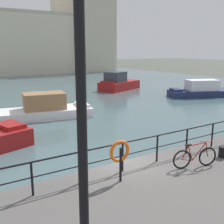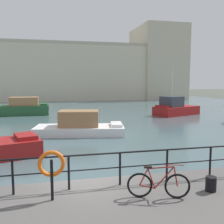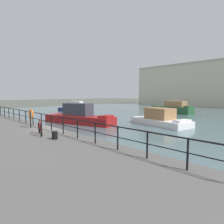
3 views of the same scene
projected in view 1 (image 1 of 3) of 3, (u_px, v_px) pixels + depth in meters
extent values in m
plane|color=#4C5147|center=(124.00, 186.00, 10.98)|extent=(240.00, 240.00, 0.00)
cube|color=#C0B69F|center=(83.00, 34.00, 68.86)|extent=(10.79, 14.90, 18.12)
cube|color=maroon|center=(10.00, 125.00, 15.65)|extent=(1.54, 1.92, 0.24)
cube|color=navy|center=(202.00, 93.00, 31.81)|extent=(8.04, 5.24, 0.73)
cube|color=silver|center=(202.00, 85.00, 31.58)|extent=(3.96, 3.08, 1.19)
cube|color=navy|center=(176.00, 90.00, 31.16)|extent=(1.52, 2.00, 0.24)
cube|color=maroon|center=(119.00, 85.00, 37.07)|extent=(6.68, 4.83, 1.12)
cube|color=#333842|center=(115.00, 77.00, 36.05)|extent=(2.96, 2.88, 1.33)
cube|color=maroon|center=(108.00, 82.00, 34.90)|extent=(1.40, 2.07, 0.24)
cylinder|color=silver|center=(116.00, 57.00, 35.48)|extent=(0.10, 0.10, 3.78)
cube|color=white|center=(45.00, 113.00, 21.95)|extent=(7.60, 4.04, 0.70)
cube|color=#997047|center=(44.00, 101.00, 21.71)|extent=(3.47, 2.55, 1.28)
cube|color=white|center=(82.00, 104.00, 22.94)|extent=(1.20, 2.09, 0.24)
cylinder|color=black|center=(32.00, 179.00, 8.04)|extent=(0.07, 0.07, 1.05)
cylinder|color=black|center=(81.00, 167.00, 8.87)|extent=(0.07, 0.07, 1.05)
cylinder|color=black|center=(123.00, 157.00, 9.69)|extent=(0.07, 0.07, 1.05)
cylinder|color=black|center=(157.00, 149.00, 10.52)|extent=(0.07, 0.07, 1.05)
cylinder|color=black|center=(187.00, 141.00, 11.35)|extent=(0.07, 0.07, 1.05)
cylinder|color=black|center=(212.00, 135.00, 12.18)|extent=(0.07, 0.07, 1.05)
cylinder|color=black|center=(123.00, 143.00, 9.58)|extent=(25.62, 0.06, 0.06)
cylinder|color=black|center=(123.00, 156.00, 9.68)|extent=(25.62, 0.04, 0.04)
torus|color=black|center=(207.00, 157.00, 10.17)|extent=(0.71, 0.26, 0.72)
torus|color=black|center=(182.00, 159.00, 9.90)|extent=(0.71, 0.26, 0.72)
cylinder|color=maroon|center=(199.00, 151.00, 10.03)|extent=(0.54, 0.19, 0.66)
cylinder|color=maroon|center=(190.00, 153.00, 9.94)|extent=(0.23, 0.10, 0.58)
cylinder|color=maroon|center=(197.00, 144.00, 9.94)|extent=(0.70, 0.24, 0.11)
cylinder|color=maroon|center=(187.00, 160.00, 9.97)|extent=(0.42, 0.16, 0.12)
cylinder|color=maroon|center=(185.00, 153.00, 9.88)|extent=(0.26, 0.11, 0.51)
cylinder|color=maroon|center=(207.00, 150.00, 10.10)|extent=(0.14, 0.07, 0.57)
cube|color=black|center=(188.00, 145.00, 9.84)|extent=(0.24, 0.15, 0.05)
cylinder|color=maroon|center=(206.00, 141.00, 10.01)|extent=(0.50, 0.17, 0.02)
cylinder|color=black|center=(223.00, 152.00, 11.03)|extent=(0.32, 0.32, 0.44)
cylinder|color=black|center=(121.00, 165.00, 8.92)|extent=(0.08, 0.08, 1.15)
torus|color=orange|center=(120.00, 151.00, 8.87)|extent=(0.75, 0.11, 0.75)
cylinder|color=black|center=(84.00, 203.00, 3.39)|extent=(0.12, 0.12, 4.77)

